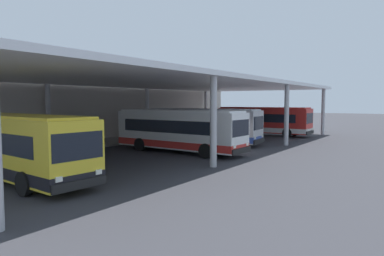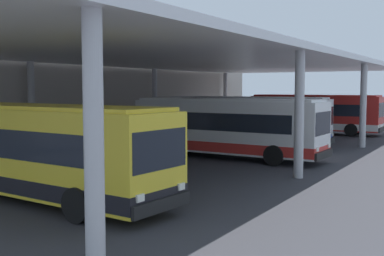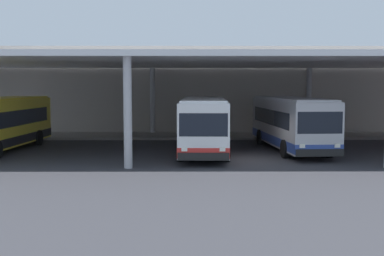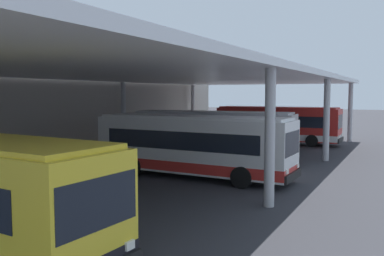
{
  "view_description": "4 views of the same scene",
  "coord_description": "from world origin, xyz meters",
  "px_view_note": "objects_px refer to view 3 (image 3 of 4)",
  "views": [
    {
      "loc": [
        -23.6,
        -12.91,
        3.79
      ],
      "look_at": [
        0.25,
        3.38,
        1.63
      ],
      "focal_mm": 32.94,
      "sensor_mm": 36.0,
      "label": 1
    },
    {
      "loc": [
        -25.65,
        -9.02,
        3.72
      ],
      "look_at": [
        -2.45,
        4.88,
        1.51
      ],
      "focal_mm": 45.7,
      "sensor_mm": 36.0,
      "label": 2
    },
    {
      "loc": [
        -3.28,
        -25.96,
        3.94
      ],
      "look_at": [
        -3.11,
        3.41,
        1.39
      ],
      "focal_mm": 46.84,
      "sensor_mm": 36.0,
      "label": 3
    },
    {
      "loc": [
        -21.38,
        -7.07,
        4.29
      ],
      "look_at": [
        1.49,
        4.77,
        2.17
      ],
      "focal_mm": 38.96,
      "sensor_mm": 36.0,
      "label": 4
    }
  ],
  "objects_px": {
    "bus_second_bay": "(203,124)",
    "bench_waiting": "(299,128)",
    "bus_middle_bay": "(291,123)",
    "bus_nearest_bay": "(0,123)",
    "trash_bin": "(338,128)"
  },
  "relations": [
    {
      "from": "bus_nearest_bay",
      "to": "bus_middle_bay",
      "type": "relative_size",
      "value": 1.0
    },
    {
      "from": "bus_middle_bay",
      "to": "bench_waiting",
      "type": "height_order",
      "value": "bus_middle_bay"
    },
    {
      "from": "bus_nearest_bay",
      "to": "bus_middle_bay",
      "type": "distance_m",
      "value": 17.34
    },
    {
      "from": "bus_second_bay",
      "to": "bus_middle_bay",
      "type": "bearing_deg",
      "value": 13.57
    },
    {
      "from": "bus_middle_bay",
      "to": "bench_waiting",
      "type": "xyz_separation_m",
      "value": [
        2.19,
        7.83,
        -0.99
      ]
    },
    {
      "from": "bus_second_bay",
      "to": "bus_middle_bay",
      "type": "distance_m",
      "value": 5.47
    },
    {
      "from": "bus_second_bay",
      "to": "bench_waiting",
      "type": "distance_m",
      "value": 11.84
    },
    {
      "from": "bench_waiting",
      "to": "trash_bin",
      "type": "distance_m",
      "value": 2.92
    },
    {
      "from": "bus_nearest_bay",
      "to": "bus_second_bay",
      "type": "relative_size",
      "value": 1.01
    },
    {
      "from": "bus_second_bay",
      "to": "trash_bin",
      "type": "bearing_deg",
      "value": 40.16
    },
    {
      "from": "bus_nearest_bay",
      "to": "bus_second_bay",
      "type": "xyz_separation_m",
      "value": [
        12.02,
        -0.93,
        0.0
      ]
    },
    {
      "from": "bus_middle_bay",
      "to": "trash_bin",
      "type": "xyz_separation_m",
      "value": [
        5.09,
        7.5,
        -0.98
      ]
    },
    {
      "from": "bench_waiting",
      "to": "trash_bin",
      "type": "bearing_deg",
      "value": -6.48
    },
    {
      "from": "bus_second_bay",
      "to": "bus_nearest_bay",
      "type": "bearing_deg",
      "value": 175.57
    },
    {
      "from": "bus_nearest_bay",
      "to": "bench_waiting",
      "type": "relative_size",
      "value": 5.93
    }
  ]
}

